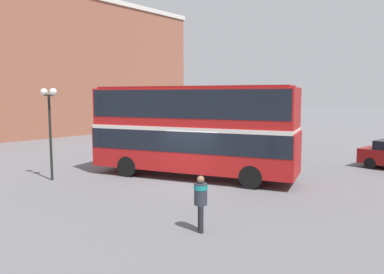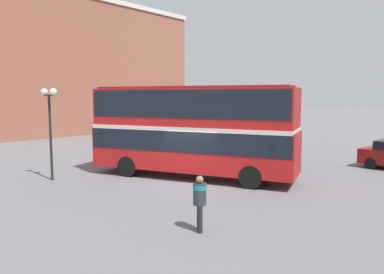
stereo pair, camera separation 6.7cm
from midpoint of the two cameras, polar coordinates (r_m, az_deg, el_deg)
name	(u,v)px [view 1 (the left image)]	position (r m, az deg, el deg)	size (l,w,h in m)	color
ground_plane	(186,185)	(17.52, -1.11, -7.34)	(240.00, 240.00, 0.00)	slate
building_row_left	(44,65)	(43.35, -21.63, 10.13)	(8.59, 35.87, 14.66)	#935642
double_decker_bus	(192,126)	(18.73, -0.10, 1.74)	(10.67, 5.37, 4.60)	red
pedestrian_foreground	(201,198)	(11.50, 1.16, -9.20)	(0.60, 0.60, 1.73)	#232328
parked_car_kerb_far	(137,142)	(28.10, -8.52, -0.73)	(4.66, 2.42, 1.40)	silver
street_lamp_twin_globe	(49,111)	(19.37, -21.00, 3.75)	(1.19, 0.35, 4.49)	black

